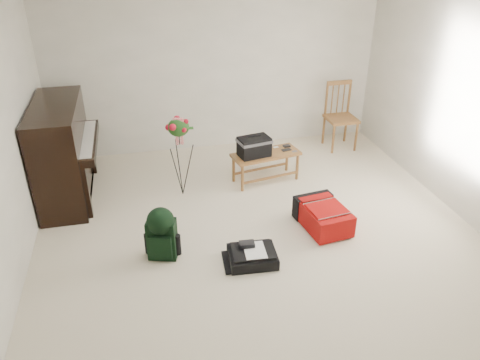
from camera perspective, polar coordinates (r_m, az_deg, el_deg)
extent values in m
cube|color=beige|center=(5.30, 2.83, -7.69)|extent=(5.00, 5.50, 0.01)
cube|color=white|center=(4.32, 3.66, 20.13)|extent=(5.00, 5.50, 0.01)
cube|color=beige|center=(7.21, -2.93, 13.40)|extent=(5.00, 0.04, 2.50)
cube|color=black|center=(6.30, -20.89, 3.18)|extent=(0.55, 1.50, 1.25)
cube|color=black|center=(6.22, -18.33, 4.37)|extent=(0.28, 1.30, 0.10)
cube|color=white|center=(6.20, -18.40, 4.79)|extent=(0.22, 1.20, 0.02)
cube|color=black|center=(6.55, -19.60, -1.31)|extent=(0.45, 1.30, 0.10)
cube|color=olive|center=(6.37, 3.18, 3.14)|extent=(0.98, 0.54, 0.04)
cylinder|color=olive|center=(6.25, -0.17, 0.48)|extent=(0.04, 0.04, 0.38)
cylinder|color=olive|center=(6.50, -0.75, 1.68)|extent=(0.04, 0.04, 0.38)
cylinder|color=olive|center=(6.46, 7.05, 1.26)|extent=(0.04, 0.04, 0.38)
cylinder|color=olive|center=(6.71, 6.22, 2.39)|extent=(0.04, 0.04, 0.38)
cube|color=olive|center=(7.53, 12.23, 7.31)|extent=(0.45, 0.45, 0.04)
cylinder|color=olive|center=(7.39, 11.28, 4.87)|extent=(0.04, 0.04, 0.46)
cylinder|color=olive|center=(7.71, 10.16, 6.00)|extent=(0.04, 0.04, 0.46)
cylinder|color=olive|center=(7.55, 13.96, 5.08)|extent=(0.04, 0.04, 0.46)
cylinder|color=olive|center=(7.86, 12.77, 6.19)|extent=(0.04, 0.04, 0.46)
cube|color=olive|center=(7.53, 12.05, 11.54)|extent=(0.41, 0.05, 0.06)
cylinder|color=olive|center=(7.53, 10.50, 9.64)|extent=(0.04, 0.04, 0.55)
cylinder|color=olive|center=(7.69, 13.18, 9.75)|extent=(0.04, 0.04, 0.55)
cube|color=#B1070E|center=(5.56, 10.11, -4.38)|extent=(0.54, 0.73, 0.26)
cube|color=black|center=(5.76, 9.14, -3.02)|extent=(0.49, 0.22, 0.28)
cube|color=#B1070E|center=(5.45, 10.42, -3.41)|extent=(0.45, 0.44, 0.02)
cube|color=silver|center=(5.30, 11.21, -4.43)|extent=(0.42, 0.07, 0.01)
cube|color=black|center=(5.00, 1.52, -9.34)|extent=(0.53, 0.43, 0.12)
cube|color=black|center=(4.95, 1.53, -8.66)|extent=(0.46, 0.37, 0.03)
cube|color=white|center=(4.93, 1.82, -8.53)|extent=(0.24, 0.31, 0.01)
cube|color=black|center=(4.96, 0.80, -7.88)|extent=(0.17, 0.11, 0.05)
cube|color=black|center=(5.04, -9.46, -7.11)|extent=(0.34, 0.26, 0.45)
cube|color=black|center=(4.96, -9.34, -8.07)|extent=(0.24, 0.12, 0.26)
sphere|color=black|center=(4.91, -9.67, -4.97)|extent=(0.29, 0.29, 0.29)
cube|color=black|center=(5.12, -10.33, -6.60)|extent=(0.05, 0.04, 0.40)
cube|color=black|center=(5.12, -8.77, -6.43)|extent=(0.05, 0.04, 0.40)
cylinder|color=black|center=(5.88, -7.46, 5.62)|extent=(0.01, 0.01, 0.29)
ellipsoid|color=#205019|center=(5.85, -7.51, 6.39)|extent=(0.27, 0.19, 0.25)
cube|color=red|center=(5.80, -7.54, 7.11)|extent=(0.14, 0.08, 0.08)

